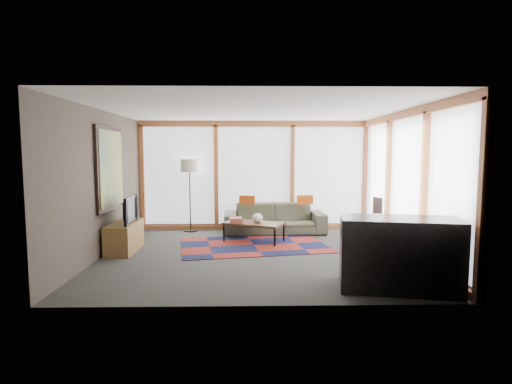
{
  "coord_description": "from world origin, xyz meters",
  "views": [
    {
      "loc": [
        -0.15,
        -7.15,
        1.84
      ],
      "look_at": [
        0.0,
        0.4,
        1.1
      ],
      "focal_mm": 28.0,
      "sensor_mm": 36.0,
      "label": 1
    }
  ],
  "objects_px": {
    "floor_lamp": "(190,195)",
    "bar_counter": "(399,254)",
    "tv_console": "(124,237)",
    "bookshelf": "(386,238)",
    "television": "(126,210)",
    "sofa": "(275,218)",
    "coffee_table": "(254,232)"
  },
  "relations": [
    {
      "from": "floor_lamp",
      "to": "bar_counter",
      "type": "bearing_deg",
      "value": -50.36
    },
    {
      "from": "tv_console",
      "to": "bar_counter",
      "type": "xyz_separation_m",
      "value": [
        4.35,
        -2.18,
        0.22
      ]
    },
    {
      "from": "bookshelf",
      "to": "bar_counter",
      "type": "distance_m",
      "value": 2.18
    },
    {
      "from": "tv_console",
      "to": "television",
      "type": "height_order",
      "value": "television"
    },
    {
      "from": "bookshelf",
      "to": "television",
      "type": "height_order",
      "value": "television"
    },
    {
      "from": "bar_counter",
      "to": "television",
      "type": "bearing_deg",
      "value": 164.16
    },
    {
      "from": "tv_console",
      "to": "floor_lamp",
      "type": "bearing_deg",
      "value": 63.38
    },
    {
      "from": "tv_console",
      "to": "bar_counter",
      "type": "distance_m",
      "value": 4.87
    },
    {
      "from": "sofa",
      "to": "floor_lamp",
      "type": "distance_m",
      "value": 2.05
    },
    {
      "from": "sofa",
      "to": "bookshelf",
      "type": "height_order",
      "value": "sofa"
    },
    {
      "from": "tv_console",
      "to": "television",
      "type": "xyz_separation_m",
      "value": [
        0.06,
        -0.01,
        0.52
      ]
    },
    {
      "from": "tv_console",
      "to": "television",
      "type": "distance_m",
      "value": 0.53
    },
    {
      "from": "floor_lamp",
      "to": "bookshelf",
      "type": "height_order",
      "value": "floor_lamp"
    },
    {
      "from": "coffee_table",
      "to": "tv_console",
      "type": "distance_m",
      "value": 2.56
    },
    {
      "from": "floor_lamp",
      "to": "bar_counter",
      "type": "distance_m",
      "value": 5.33
    },
    {
      "from": "sofa",
      "to": "coffee_table",
      "type": "distance_m",
      "value": 1.06
    },
    {
      "from": "sofa",
      "to": "television",
      "type": "distance_m",
      "value": 3.38
    },
    {
      "from": "sofa",
      "to": "bar_counter",
      "type": "distance_m",
      "value": 4.14
    },
    {
      "from": "bookshelf",
      "to": "floor_lamp",
      "type": "bearing_deg",
      "value": 153.09
    },
    {
      "from": "coffee_table",
      "to": "bar_counter",
      "type": "xyz_separation_m",
      "value": [
        1.91,
        -2.96,
        0.29
      ]
    },
    {
      "from": "television",
      "to": "coffee_table",
      "type": "bearing_deg",
      "value": -73.86
    },
    {
      "from": "tv_console",
      "to": "sofa",
      "type": "bearing_deg",
      "value": 30.17
    },
    {
      "from": "sofa",
      "to": "coffee_table",
      "type": "xyz_separation_m",
      "value": [
        -0.49,
        -0.93,
        -0.14
      ]
    },
    {
      "from": "sofa",
      "to": "bar_counter",
      "type": "relative_size",
      "value": 1.5
    },
    {
      "from": "coffee_table",
      "to": "bar_counter",
      "type": "bearing_deg",
      "value": -57.15
    },
    {
      "from": "tv_console",
      "to": "bar_counter",
      "type": "bearing_deg",
      "value": -26.64
    },
    {
      "from": "bookshelf",
      "to": "television",
      "type": "distance_m",
      "value": 4.87
    },
    {
      "from": "coffee_table",
      "to": "television",
      "type": "distance_m",
      "value": 2.58
    },
    {
      "from": "floor_lamp",
      "to": "bookshelf",
      "type": "distance_m",
      "value": 4.46
    },
    {
      "from": "sofa",
      "to": "bar_counter",
      "type": "height_order",
      "value": "bar_counter"
    },
    {
      "from": "sofa",
      "to": "television",
      "type": "height_order",
      "value": "television"
    },
    {
      "from": "bookshelf",
      "to": "television",
      "type": "xyz_separation_m",
      "value": [
        -4.84,
        0.08,
        0.54
      ]
    }
  ]
}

